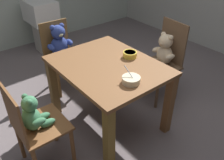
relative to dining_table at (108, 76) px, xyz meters
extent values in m
cube|color=slate|center=(0.00, 0.00, -0.61)|extent=(5.20, 5.20, 0.04)
cube|color=brown|center=(0.00, 0.00, 0.11)|extent=(1.09, 0.86, 0.04)
cube|color=brown|center=(-0.49, -0.38, -0.24)|extent=(0.08, 0.08, 0.68)
cube|color=brown|center=(0.49, -0.38, -0.24)|extent=(0.08, 0.08, 0.68)
cube|color=brown|center=(-0.49, 0.38, -0.24)|extent=(0.08, 0.08, 0.68)
cube|color=brown|center=(0.49, 0.38, -0.24)|extent=(0.08, 0.08, 0.68)
cube|color=brown|center=(0.07, -0.76, -0.15)|extent=(0.41, 0.39, 0.02)
cube|color=brown|center=(0.07, -0.95, 0.07)|extent=(0.38, 0.02, 0.41)
cylinder|color=brown|center=(0.25, -0.59, -0.37)|extent=(0.04, 0.04, 0.42)
cylinder|color=brown|center=(-0.10, -0.59, -0.37)|extent=(0.04, 0.04, 0.42)
cylinder|color=brown|center=(-0.10, -0.93, -0.37)|extent=(0.04, 0.04, 0.42)
ellipsoid|color=#3F7A53|center=(0.07, -0.83, -0.04)|extent=(0.17, 0.15, 0.20)
ellipsoid|color=beige|center=(0.07, -0.78, -0.05)|extent=(0.10, 0.05, 0.12)
sphere|color=#3F7A53|center=(0.07, -0.82, 0.11)|extent=(0.13, 0.13, 0.13)
ellipsoid|color=beige|center=(0.07, -0.77, 0.10)|extent=(0.05, 0.04, 0.04)
sphere|color=#3F7A53|center=(0.12, -0.83, 0.16)|extent=(0.05, 0.05, 0.05)
sphere|color=#3F7A53|center=(0.03, -0.83, 0.16)|extent=(0.05, 0.05, 0.05)
ellipsoid|color=#3F7A53|center=(0.17, -0.81, -0.01)|extent=(0.06, 0.11, 0.06)
ellipsoid|color=#3F7A53|center=(-0.02, -0.81, -0.01)|extent=(0.06, 0.11, 0.06)
ellipsoid|color=#3F7A53|center=(0.12, -0.72, -0.11)|extent=(0.06, 0.13, 0.06)
ellipsoid|color=#3F7A53|center=(0.03, -0.72, -0.11)|extent=(0.06, 0.13, 0.06)
cube|color=brown|center=(-0.87, -0.03, -0.15)|extent=(0.38, 0.40, 0.02)
cube|color=brown|center=(-1.05, -0.03, 0.07)|extent=(0.03, 0.36, 0.42)
cylinder|color=brown|center=(-0.72, -0.20, -0.37)|extent=(0.04, 0.04, 0.42)
cylinder|color=brown|center=(-0.71, 0.13, -0.37)|extent=(0.04, 0.04, 0.42)
cylinder|color=brown|center=(-1.03, -0.19, -0.37)|extent=(0.04, 0.04, 0.42)
cylinder|color=brown|center=(-1.02, 0.14, -0.37)|extent=(0.04, 0.04, 0.42)
ellipsoid|color=navy|center=(-0.94, -0.03, -0.01)|extent=(0.19, 0.22, 0.25)
ellipsoid|color=#C4C191|center=(-0.88, -0.03, -0.03)|extent=(0.07, 0.12, 0.15)
sphere|color=navy|center=(-0.93, -0.03, 0.17)|extent=(0.17, 0.17, 0.17)
ellipsoid|color=#C4C191|center=(-0.87, -0.03, 0.16)|extent=(0.06, 0.07, 0.05)
sphere|color=navy|center=(-0.94, -0.09, 0.24)|extent=(0.06, 0.06, 0.06)
sphere|color=navy|center=(-0.94, 0.03, 0.24)|extent=(0.06, 0.06, 0.06)
ellipsoid|color=navy|center=(-0.91, -0.15, 0.02)|extent=(0.14, 0.07, 0.07)
ellipsoid|color=navy|center=(-0.91, 0.09, 0.02)|extent=(0.14, 0.07, 0.07)
ellipsoid|color=navy|center=(-0.81, -0.09, -0.10)|extent=(0.17, 0.08, 0.08)
ellipsoid|color=navy|center=(-0.81, 0.03, -0.10)|extent=(0.17, 0.08, 0.08)
cube|color=brown|center=(0.01, 0.76, -0.15)|extent=(0.45, 0.42, 0.02)
cube|color=brown|center=(0.02, 0.94, 0.11)|extent=(0.38, 0.05, 0.50)
cylinder|color=brown|center=(-0.18, 0.62, -0.37)|extent=(0.04, 0.04, 0.42)
cylinder|color=brown|center=(0.17, 0.58, -0.37)|extent=(0.04, 0.04, 0.42)
cylinder|color=brown|center=(-0.15, 0.94, -0.37)|extent=(0.04, 0.04, 0.42)
cylinder|color=brown|center=(0.20, 0.90, -0.37)|extent=(0.04, 0.04, 0.42)
ellipsoid|color=beige|center=(0.01, 0.83, -0.03)|extent=(0.21, 0.19, 0.23)
ellipsoid|color=#DCBA8B|center=(0.01, 0.77, -0.04)|extent=(0.11, 0.07, 0.14)
sphere|color=beige|center=(0.01, 0.82, 0.15)|extent=(0.16, 0.16, 0.16)
ellipsoid|color=#DCBA8B|center=(0.01, 0.76, 0.14)|extent=(0.07, 0.06, 0.05)
sphere|color=beige|center=(-0.04, 0.83, 0.21)|extent=(0.06, 0.06, 0.06)
sphere|color=beige|center=(0.07, 0.82, 0.21)|extent=(0.06, 0.06, 0.06)
ellipsoid|color=beige|center=(-0.10, 0.81, 0.00)|extent=(0.07, 0.13, 0.06)
ellipsoid|color=beige|center=(0.12, 0.79, 0.00)|extent=(0.07, 0.13, 0.06)
ellipsoid|color=beige|center=(-0.05, 0.71, -0.11)|extent=(0.08, 0.15, 0.07)
ellipsoid|color=beige|center=(0.06, 0.70, -0.11)|extent=(0.08, 0.15, 0.07)
cylinder|color=yellow|center=(0.02, 0.26, 0.16)|extent=(0.14, 0.14, 0.06)
cylinder|color=yellow|center=(0.02, 0.26, 0.14)|extent=(0.08, 0.08, 0.01)
cylinder|color=#CDBD8B|center=(0.02, 0.26, 0.18)|extent=(0.12, 0.12, 0.01)
cylinder|color=beige|center=(0.37, -0.04, 0.16)|extent=(0.16, 0.16, 0.05)
cylinder|color=beige|center=(0.37, -0.04, 0.14)|extent=(0.09, 0.09, 0.01)
cylinder|color=beige|center=(0.37, -0.04, 0.18)|extent=(0.13, 0.13, 0.01)
cylinder|color=#BCBCC1|center=(0.33, -0.04, 0.22)|extent=(0.11, 0.01, 0.08)
ellipsoid|color=#BCBCC1|center=(0.38, -0.04, 0.18)|extent=(0.03, 0.02, 0.01)
cube|color=#B7B2A8|center=(-2.05, 0.25, -0.33)|extent=(0.33, 0.24, 0.52)
cube|color=white|center=(-2.05, 0.25, 0.10)|extent=(0.56, 0.40, 0.34)
cube|color=#38383D|center=(-2.05, 0.25, 0.23)|extent=(0.45, 0.32, 0.08)
camera|label=1|loc=(1.59, -1.23, 1.26)|focal=38.62mm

